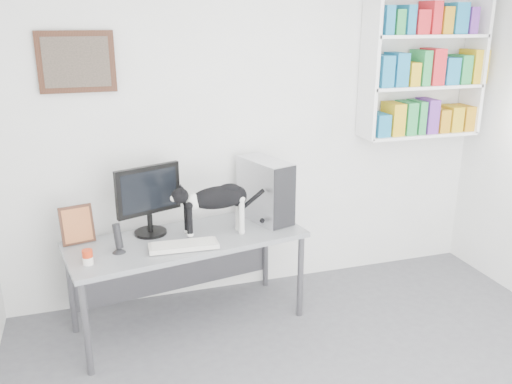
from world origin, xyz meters
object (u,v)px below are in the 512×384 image
keyboard (184,245)px  cat (216,210)px  bookshelf (424,61)px  leaning_print (77,224)px  pc_tower (265,190)px  monitor (149,200)px  desk (189,281)px  speaker (118,238)px  soup_can (88,257)px

keyboard → cat: bearing=32.0°
bookshelf → leaning_print: bearing=-175.8°
keyboard → pc_tower: 0.82m
monitor → keyboard: 0.44m
desk → pc_tower: 0.89m
speaker → soup_can: size_ratio=2.14×
desk → cat: size_ratio=2.68×
leaning_print → cat: cat is taller
monitor → speaker: bearing=-152.5°
bookshelf → monitor: (-2.30, -0.19, -0.89)m
monitor → cat: 0.49m
bookshelf → keyboard: (-2.12, -0.52, -1.14)m
pc_tower → desk: bearing=177.6°
cat → bookshelf: bearing=6.8°
monitor → pc_tower: (0.89, 0.03, -0.02)m
speaker → bookshelf: bearing=-24.1°
soup_can → bookshelf: bearing=12.1°
leaning_print → soup_can: bearing=-94.0°
monitor → leaning_print: monitor is taller
soup_can → keyboard: bearing=6.4°
bookshelf → cat: bearing=-168.8°
desk → speaker: bearing=-176.0°
desk → pc_tower: size_ratio=3.51×
leaning_print → monitor: bearing=-10.8°
speaker → cat: 0.71m
desk → keyboard: size_ratio=3.57×
keyboard → speaker: speaker is taller
pc_tower → speaker: pc_tower is taller
desk → cat: 0.58m
bookshelf → monitor: bearing=-175.2°
pc_tower → cat: 0.48m
monitor → pc_tower: monitor is taller
leaning_print → soup_can: leaning_print is taller
soup_can → leaning_print: bearing=98.4°
bookshelf → leaning_print: (-2.80, -0.21, -1.01)m
monitor → desk: bearing=-52.4°
monitor → soup_can: monitor is taller
bookshelf → cat: 2.12m
soup_can → cat: bearing=13.8°
bookshelf → monitor: 2.48m
pc_tower → speaker: bearing=176.8°
keyboard → leaning_print: leaning_print is taller
speaker → leaning_print: leaning_print is taller
bookshelf → soup_can: size_ratio=12.61×
monitor → soup_can: bearing=-158.7°
cat → leaning_print: bearing=165.9°
pc_tower → cat: bearing=-172.7°
bookshelf → pc_tower: size_ratio=2.60×
speaker → leaning_print: bearing=100.8°
leaning_print → soup_can: size_ratio=2.83×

